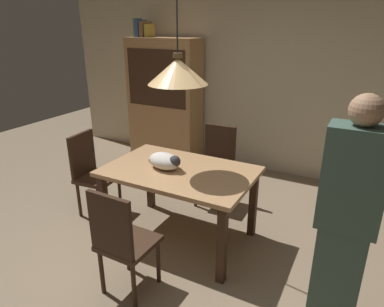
{
  "coord_description": "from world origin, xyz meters",
  "views": [
    {
      "loc": [
        1.45,
        -2.06,
        2.04
      ],
      "look_at": [
        -0.02,
        0.7,
        0.85
      ],
      "focal_mm": 32.05,
      "sensor_mm": 36.0,
      "label": 1
    }
  ],
  "objects_px": {
    "cat_sleeping": "(165,161)",
    "book_green_slim": "(138,28)",
    "chair_near_front": "(121,239)",
    "chair_far_back": "(217,162)",
    "dining_table": "(179,179)",
    "pendant_lamp": "(178,71)",
    "chair_left_side": "(91,170)",
    "book_blue_wide": "(141,28)",
    "book_brown_thick": "(145,29)",
    "person_standing": "(345,225)",
    "book_yellow_short": "(149,31)",
    "hutch_bookcase": "(165,103)"
  },
  "relations": [
    {
      "from": "book_blue_wide",
      "to": "hutch_bookcase",
      "type": "bearing_deg",
      "value": -0.23
    },
    {
      "from": "dining_table",
      "to": "person_standing",
      "type": "distance_m",
      "value": 1.56
    },
    {
      "from": "book_blue_wide",
      "to": "dining_table",
      "type": "bearing_deg",
      "value": -47.27
    },
    {
      "from": "chair_left_side",
      "to": "book_yellow_short",
      "type": "relative_size",
      "value": 4.65
    },
    {
      "from": "chair_left_side",
      "to": "chair_far_back",
      "type": "distance_m",
      "value": 1.43
    },
    {
      "from": "dining_table",
      "to": "pendant_lamp",
      "type": "relative_size",
      "value": 1.08
    },
    {
      "from": "dining_table",
      "to": "chair_left_side",
      "type": "relative_size",
      "value": 1.51
    },
    {
      "from": "chair_far_back",
      "to": "book_blue_wide",
      "type": "relative_size",
      "value": 3.88
    },
    {
      "from": "cat_sleeping",
      "to": "book_green_slim",
      "type": "xyz_separation_m",
      "value": [
        -1.61,
        1.86,
        1.15
      ]
    },
    {
      "from": "book_blue_wide",
      "to": "person_standing",
      "type": "xyz_separation_m",
      "value": [
        3.16,
        -2.28,
        -1.12
      ]
    },
    {
      "from": "chair_near_front",
      "to": "chair_far_back",
      "type": "relative_size",
      "value": 1.0
    },
    {
      "from": "chair_far_back",
      "to": "pendant_lamp",
      "type": "relative_size",
      "value": 0.72
    },
    {
      "from": "chair_left_side",
      "to": "person_standing",
      "type": "xyz_separation_m",
      "value": [
        2.61,
        -0.46,
        0.34
      ]
    },
    {
      "from": "dining_table",
      "to": "chair_near_front",
      "type": "xyz_separation_m",
      "value": [
        -0.0,
        -0.88,
        -0.14
      ]
    },
    {
      "from": "person_standing",
      "to": "book_green_slim",
      "type": "bearing_deg",
      "value": 144.66
    },
    {
      "from": "pendant_lamp",
      "to": "person_standing",
      "type": "xyz_separation_m",
      "value": [
        1.48,
        -0.46,
        -0.81
      ]
    },
    {
      "from": "dining_table",
      "to": "hutch_bookcase",
      "type": "height_order",
      "value": "hutch_bookcase"
    },
    {
      "from": "book_brown_thick",
      "to": "dining_table",
      "type": "bearing_deg",
      "value": -48.57
    },
    {
      "from": "chair_near_front",
      "to": "book_green_slim",
      "type": "height_order",
      "value": "book_green_slim"
    },
    {
      "from": "person_standing",
      "to": "dining_table",
      "type": "bearing_deg",
      "value": 162.65
    },
    {
      "from": "chair_left_side",
      "to": "pendant_lamp",
      "type": "height_order",
      "value": "pendant_lamp"
    },
    {
      "from": "book_brown_thick",
      "to": "person_standing",
      "type": "relative_size",
      "value": 0.14
    },
    {
      "from": "dining_table",
      "to": "book_green_slim",
      "type": "relative_size",
      "value": 5.38
    },
    {
      "from": "pendant_lamp",
      "to": "book_blue_wide",
      "type": "xyz_separation_m",
      "value": [
        -1.68,
        1.82,
        0.31
      ]
    },
    {
      "from": "chair_near_front",
      "to": "book_yellow_short",
      "type": "height_order",
      "value": "book_yellow_short"
    },
    {
      "from": "chair_far_back",
      "to": "person_standing",
      "type": "distance_m",
      "value": 2.03
    },
    {
      "from": "book_blue_wide",
      "to": "book_brown_thick",
      "type": "xyz_separation_m",
      "value": [
        0.07,
        0.0,
        -0.01
      ]
    },
    {
      "from": "chair_near_front",
      "to": "book_blue_wide",
      "type": "relative_size",
      "value": 3.88
    },
    {
      "from": "dining_table",
      "to": "book_green_slim",
      "type": "bearing_deg",
      "value": 133.68
    },
    {
      "from": "chair_left_side",
      "to": "pendant_lamp",
      "type": "distance_m",
      "value": 1.61
    },
    {
      "from": "pendant_lamp",
      "to": "hutch_bookcase",
      "type": "relative_size",
      "value": 0.7
    },
    {
      "from": "chair_left_side",
      "to": "cat_sleeping",
      "type": "relative_size",
      "value": 2.33
    },
    {
      "from": "chair_far_back",
      "to": "book_brown_thick",
      "type": "distance_m",
      "value": 2.36
    },
    {
      "from": "dining_table",
      "to": "person_standing",
      "type": "bearing_deg",
      "value": -17.35
    },
    {
      "from": "chair_near_front",
      "to": "book_blue_wide",
      "type": "distance_m",
      "value": 3.5
    },
    {
      "from": "chair_near_front",
      "to": "person_standing",
      "type": "height_order",
      "value": "person_standing"
    },
    {
      "from": "chair_near_front",
      "to": "chair_left_side",
      "type": "height_order",
      "value": "same"
    },
    {
      "from": "book_yellow_short",
      "to": "book_brown_thick",
      "type": "bearing_deg",
      "value": 180.0
    },
    {
      "from": "book_blue_wide",
      "to": "book_brown_thick",
      "type": "height_order",
      "value": "book_blue_wide"
    },
    {
      "from": "cat_sleeping",
      "to": "hutch_bookcase",
      "type": "distance_m",
      "value": 2.2
    },
    {
      "from": "book_yellow_short",
      "to": "chair_far_back",
      "type": "bearing_deg",
      "value": -31.53
    },
    {
      "from": "book_green_slim",
      "to": "book_yellow_short",
      "type": "height_order",
      "value": "book_green_slim"
    },
    {
      "from": "chair_far_back",
      "to": "book_blue_wide",
      "type": "bearing_deg",
      "value": 150.71
    },
    {
      "from": "dining_table",
      "to": "chair_left_side",
      "type": "xyz_separation_m",
      "value": [
        -1.13,
        -0.01,
        -0.14
      ]
    },
    {
      "from": "book_yellow_short",
      "to": "chair_near_front",
      "type": "bearing_deg",
      "value": -60.36
    },
    {
      "from": "cat_sleeping",
      "to": "book_green_slim",
      "type": "distance_m",
      "value": 2.72
    },
    {
      "from": "chair_far_back",
      "to": "book_brown_thick",
      "type": "bearing_deg",
      "value": 149.58
    },
    {
      "from": "chair_near_front",
      "to": "book_blue_wide",
      "type": "height_order",
      "value": "book_blue_wide"
    },
    {
      "from": "chair_left_side",
      "to": "cat_sleeping",
      "type": "height_order",
      "value": "chair_left_side"
    },
    {
      "from": "chair_left_side",
      "to": "book_blue_wide",
      "type": "bearing_deg",
      "value": 106.84
    }
  ]
}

